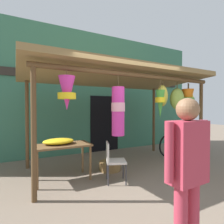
{
  "coord_description": "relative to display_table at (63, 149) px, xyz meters",
  "views": [
    {
      "loc": [
        -2.11,
        -3.39,
        1.55
      ],
      "look_at": [
        0.06,
        0.72,
        1.46
      ],
      "focal_mm": 29.43,
      "sensor_mm": 36.0,
      "label": 1
    }
  ],
  "objects": [
    {
      "name": "vendor_in_orange",
      "position": [
        0.6,
        -2.73,
        0.3
      ],
      "size": [
        0.59,
        0.24,
        1.66
      ],
      "color": "#B23347",
      "rests_on": "ground_plane"
    },
    {
      "name": "parked_bicycle",
      "position": [
        4.01,
        0.52,
        -0.33
      ],
      "size": [
        1.75,
        0.44,
        0.92
      ],
      "color": "black",
      "rests_on": "ground_plane"
    },
    {
      "name": "folding_chair",
      "position": [
        0.9,
        -0.6,
        -0.17
      ],
      "size": [
        0.52,
        0.52,
        0.84
      ],
      "color": "beige",
      "rests_on": "ground_plane"
    },
    {
      "name": "market_stall_canopy",
      "position": [
        1.58,
        0.06,
        1.52
      ],
      "size": [
        4.7,
        2.42,
        2.53
      ],
      "color": "brown",
      "rests_on": "ground_plane"
    },
    {
      "name": "ground_plane",
      "position": [
        1.22,
        -0.59,
        -0.68
      ],
      "size": [
        30.0,
        30.0,
        0.0
      ],
      "primitive_type": "plane",
      "color": "#756656"
    },
    {
      "name": "wicker_basket_spare",
      "position": [
        1.2,
        0.1,
        -0.57
      ],
      "size": [
        0.54,
        0.54,
        0.21
      ],
      "primitive_type": "cylinder",
      "color": "brown",
      "rests_on": "ground_plane"
    },
    {
      "name": "flower_heap_on_table",
      "position": [
        -0.06,
        0.06,
        0.16
      ],
      "size": [
        0.66,
        0.46,
        0.12
      ],
      "color": "yellow",
      "rests_on": "display_table"
    },
    {
      "name": "shop_facade",
      "position": [
        1.22,
        2.21,
        1.43
      ],
      "size": [
        9.57,
        0.29,
        4.22
      ],
      "color": "#387056",
      "rests_on": "ground_plane"
    },
    {
      "name": "display_table",
      "position": [
        0.0,
        0.0,
        0.0
      ],
      "size": [
        1.18,
        0.62,
        0.77
      ],
      "color": "brown",
      "rests_on": "ground_plane"
    }
  ]
}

